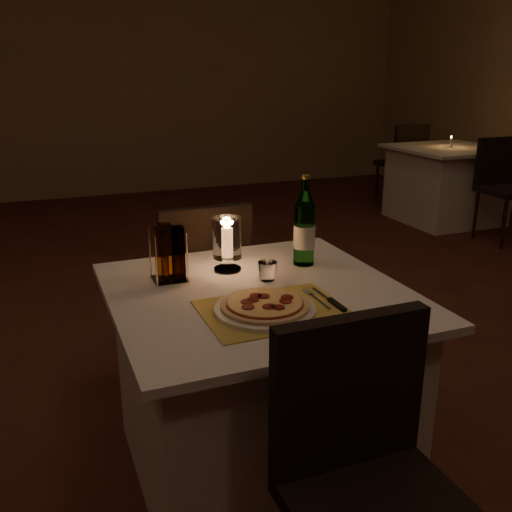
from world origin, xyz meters
name	(u,v)px	position (x,y,z in m)	size (l,w,h in m)	color
floor	(243,417)	(0.00, 0.00, -0.01)	(8.00, 10.00, 0.02)	#4D2118
wall_back	(89,66)	(0.00, 5.01, 1.50)	(8.00, 0.02, 3.00)	#967A57
main_table	(258,384)	(-0.07, -0.36, 0.37)	(1.00, 1.00, 0.74)	silver
chair_near	(367,463)	(-0.07, -1.07, 0.55)	(0.42, 0.42, 0.90)	black
chair_far	(201,276)	(-0.07, 0.36, 0.55)	(0.42, 0.42, 0.90)	black
placemat	(273,310)	(-0.09, -0.54, 0.74)	(0.45, 0.34, 0.00)	gold
plate	(265,309)	(-0.12, -0.54, 0.75)	(0.32, 0.32, 0.01)	white
pizza	(265,304)	(-0.12, -0.54, 0.77)	(0.28, 0.28, 0.02)	#D8B77F
fork	(315,298)	(0.07, -0.50, 0.75)	(0.02, 0.18, 0.00)	silver
knife	(333,302)	(0.11, -0.57, 0.75)	(0.02, 0.22, 0.01)	black
tumbler	(267,271)	(0.00, -0.27, 0.77)	(0.07, 0.07, 0.07)	white
water_bottle	(305,229)	(0.20, -0.16, 0.88)	(0.08, 0.08, 0.35)	#5FAD5D
hurricane_candle	(227,240)	(-0.10, -0.12, 0.86)	(0.11, 0.11, 0.21)	white
cruet_caddy	(169,255)	(-0.33, -0.15, 0.84)	(0.12, 0.12, 0.21)	white
neighbor_table_right	(446,184)	(3.09, 2.47, 0.37)	(1.00, 1.00, 0.74)	silver
neighbor_chair_ra	(502,179)	(3.09, 1.75, 0.55)	(0.42, 0.42, 0.90)	black
neighbor_chair_rb	(405,157)	(3.09, 3.18, 0.55)	(0.42, 0.42, 0.90)	black
neighbor_candle_right	(451,142)	(3.09, 2.47, 0.79)	(0.03, 0.03, 0.11)	white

